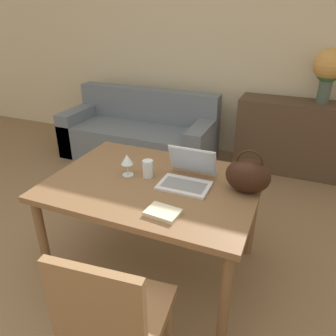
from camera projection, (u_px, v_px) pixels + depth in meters
ground_plane at (90, 329)px, 1.98m from camera, size 14.00×14.00×0.00m
wall_back at (226, 44)px, 3.86m from camera, size 10.00×0.06×2.70m
dining_table at (153, 192)px, 2.17m from camera, size 1.34×0.97×0.72m
chair at (113, 317)px, 1.46m from camera, size 0.48×0.48×0.90m
couch at (140, 135)px, 4.13m from camera, size 1.87×0.80×0.82m
sideboard at (299, 138)px, 3.69m from camera, size 1.37×0.40×0.83m
laptop at (188, 174)px, 2.11m from camera, size 0.32×0.31×0.22m
drinking_glass at (148, 169)px, 2.17m from camera, size 0.07×0.07×0.12m
wine_glass at (127, 161)px, 2.17m from camera, size 0.08×0.08×0.15m
handbag at (248, 176)px, 1.97m from camera, size 0.27×0.18×0.28m
flower_vase at (329, 69)px, 3.33m from camera, size 0.32×0.32×0.55m
book at (163, 213)px, 1.79m from camera, size 0.19×0.15×0.02m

